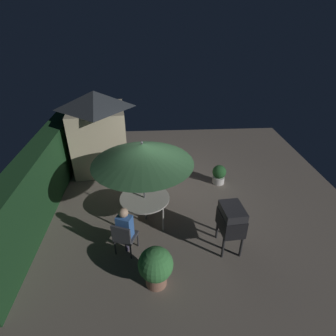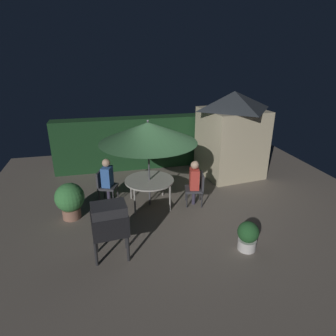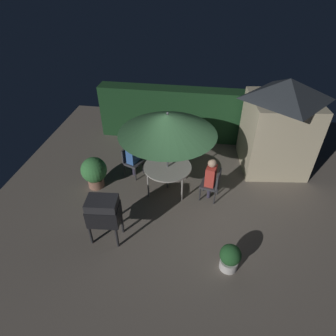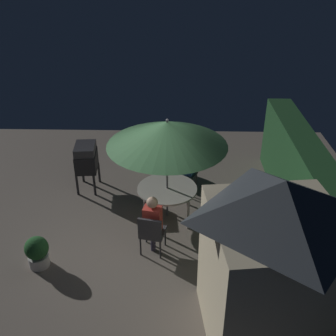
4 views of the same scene
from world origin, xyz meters
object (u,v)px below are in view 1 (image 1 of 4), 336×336
object	(u,v)px
patio_table	(145,199)
potted_plant_by_shed	(219,174)
garden_shed	(98,131)
patio_umbrella	(142,154)
potted_plant_by_grill	(156,266)
bbq_grill	(231,220)
chair_far_side	(124,236)
chair_near_shed	(154,178)
person_in_red	(153,172)
person_in_blue	(125,225)

from	to	relation	value
patio_table	potted_plant_by_shed	bearing A→B (deg)	-55.12
garden_shed	patio_table	world-z (taller)	garden_shed
patio_umbrella	potted_plant_by_grill	xyz separation A→B (m)	(-2.04, -0.24, -1.52)
potted_plant_by_shed	patio_table	bearing A→B (deg)	124.88
patio_table	bbq_grill	distance (m)	2.30
patio_table	chair_far_side	distance (m)	1.27
patio_table	potted_plant_by_grill	bearing A→B (deg)	-173.28
chair_far_side	patio_table	bearing A→B (deg)	-21.75
bbq_grill	potted_plant_by_grill	size ratio (longest dim) A/B	1.29
chair_near_shed	chair_far_side	xyz separation A→B (m)	(-2.42, 0.73, 0.00)
garden_shed	chair_far_side	world-z (taller)	garden_shed
potted_plant_by_shed	chair_near_shed	bearing A→B (deg)	100.93
bbq_grill	person_in_red	bearing A→B (deg)	37.34
bbq_grill	potted_plant_by_shed	bearing A→B (deg)	-8.13
bbq_grill	person_in_blue	xyz separation A→B (m)	(0.03, 2.43, -0.06)
patio_umbrella	potted_plant_by_grill	size ratio (longest dim) A/B	2.68
potted_plant_by_grill	chair_near_shed	bearing A→B (deg)	-0.44
patio_table	person_in_blue	bearing A→B (deg)	158.25
patio_table	person_in_red	xyz separation A→B (m)	(1.18, -0.25, 0.10)
garden_shed	potted_plant_by_shed	size ratio (longest dim) A/B	4.28
bbq_grill	chair_far_side	xyz separation A→B (m)	(-0.05, 2.46, -0.33)
bbq_grill	person_in_blue	bearing A→B (deg)	89.21
garden_shed	patio_table	bearing A→B (deg)	-152.23
bbq_grill	patio_umbrella	bearing A→B (deg)	60.74
garden_shed	person_in_red	distance (m)	2.68
garden_shed	chair_near_shed	world-z (taller)	garden_shed
bbq_grill	person_in_blue	distance (m)	2.43
bbq_grill	potted_plant_by_grill	bearing A→B (deg)	117.51
patio_umbrella	chair_near_shed	distance (m)	1.99
patio_umbrella	potted_plant_by_shed	size ratio (longest dim) A/B	3.86
patio_table	potted_plant_by_shed	size ratio (longest dim) A/B	2.02
chair_far_side	potted_plant_by_shed	distance (m)	4.03
chair_far_side	potted_plant_by_shed	size ratio (longest dim) A/B	1.39
patio_table	chair_far_side	size ratio (longest dim) A/B	1.45
potted_plant_by_shed	potted_plant_by_grill	distance (m)	4.29
chair_near_shed	person_in_red	distance (m)	0.28
bbq_grill	person_in_blue	size ratio (longest dim) A/B	0.95
chair_near_shed	potted_plant_by_shed	size ratio (longest dim) A/B	1.39
chair_near_shed	person_in_blue	distance (m)	2.46
person_in_red	person_in_blue	xyz separation A→B (m)	(-2.26, 0.68, 0.00)
patio_umbrella	potted_plant_by_shed	xyz separation A→B (m)	(1.67, -2.40, -1.70)
chair_near_shed	person_in_blue	size ratio (longest dim) A/B	0.71
chair_far_side	person_in_blue	bearing A→B (deg)	-21.75
garden_shed	person_in_blue	size ratio (longest dim) A/B	2.20
chair_far_side	person_in_red	size ratio (longest dim) A/B	0.71
garden_shed	patio_table	xyz separation A→B (m)	(-3.02, -1.59, -0.73)
bbq_grill	potted_plant_by_grill	world-z (taller)	bbq_grill
person_in_red	bbq_grill	bearing A→B (deg)	-142.66
chair_near_shed	potted_plant_by_shed	distance (m)	2.18
patio_umbrella	chair_near_shed	size ratio (longest dim) A/B	2.78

